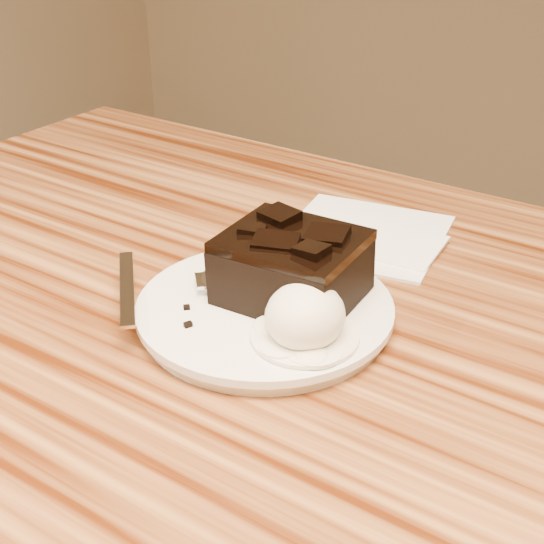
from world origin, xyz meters
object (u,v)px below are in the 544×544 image
Objects in this scene: ice_cream_scoop at (305,316)px; spoon at (218,282)px; brownie at (292,271)px; plate at (265,312)px; napkin at (364,233)px.

ice_cream_scoop reaches higher than spoon.
ice_cream_scoop is at bearing -48.03° from brownie.
brownie is at bearing 131.97° from ice_cream_scoop.
brownie reaches higher than ice_cream_scoop.
plate is 3.33× the size of ice_cream_scoop.
ice_cream_scoop is 0.35× the size of spoon.
napkin is (0.04, 0.18, -0.02)m from spoon.
napkin is at bearing 92.33° from plate.
plate is at bearing -87.67° from napkin.
napkin is (-0.02, 0.16, -0.04)m from brownie.
ice_cream_scoop is at bearing -57.79° from spoon.
plate is 0.06m from ice_cream_scoop.
napkin is (-0.06, 0.20, -0.03)m from ice_cream_scoop.
ice_cream_scoop is at bearing -25.19° from plate.
spoon is (-0.10, 0.02, -0.01)m from ice_cream_scoop.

